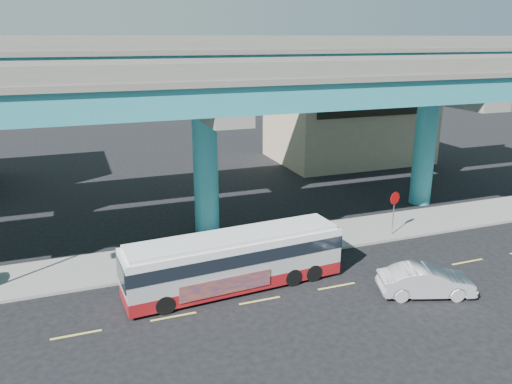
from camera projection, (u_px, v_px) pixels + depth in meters
name	position (u px, v px, depth m)	size (l,w,h in m)	color
ground	(257.00, 298.00, 23.22)	(120.00, 120.00, 0.00)	black
sidewalk	(224.00, 251.00, 28.13)	(70.00, 4.00, 0.15)	gray
lane_markings	(260.00, 300.00, 22.95)	(58.00, 0.12, 0.01)	#D8C64C
viaduct	(203.00, 82.00, 28.67)	(52.00, 12.40, 11.70)	teal
building_beige	(348.00, 124.00, 48.72)	(14.00, 10.23, 7.00)	tan
transit_bus	(235.00, 259.00, 23.77)	(10.79, 3.08, 2.73)	maroon
sedan	(426.00, 281.00, 23.25)	(4.63, 2.84, 1.44)	#A9A9AE
stop_sign	(394.00, 204.00, 29.74)	(0.80, 0.22, 2.70)	gray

